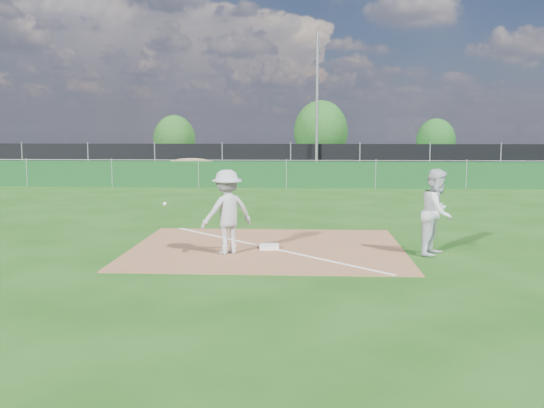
{
  "coord_description": "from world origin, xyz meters",
  "views": [
    {
      "loc": [
        0.83,
        -12.26,
        2.64
      ],
      "look_at": [
        0.11,
        1.0,
        1.0
      ],
      "focal_mm": 40.0,
      "sensor_mm": 36.0,
      "label": 1
    }
  ],
  "objects": [
    {
      "name": "car_left",
      "position": [
        -4.9,
        26.96,
        0.7
      ],
      "size": [
        4.27,
        2.43,
        1.37
      ],
      "primitive_type": "imported",
      "rotation": [
        0.0,
        0.0,
        1.78
      ],
      "color": "#A3A5AA",
      "rests_on": "parking_lot"
    },
    {
      "name": "first_base",
      "position": [
        0.05,
        0.87,
        0.06
      ],
      "size": [
        0.45,
        0.45,
        0.09
      ],
      "primitive_type": "cube",
      "rotation": [
        0.0,
        0.0,
        0.07
      ],
      "color": "white",
      "rests_on": "infield_dirt"
    },
    {
      "name": "runner",
      "position": [
        3.62,
        0.51,
        0.91
      ],
      "size": [
        1.02,
        1.11,
        1.82
      ],
      "primitive_type": "imported",
      "rotation": [
        0.0,
        0.0,
        1.09
      ],
      "color": "silver",
      "rests_on": "ground"
    },
    {
      "name": "light_pole",
      "position": [
        1.5,
        22.7,
        4.0
      ],
      "size": [
        0.16,
        0.16,
        8.0
      ],
      "primitive_type": "cylinder",
      "color": "slate",
      "rests_on": "ground"
    },
    {
      "name": "car_mid",
      "position": [
        -1.47,
        26.6,
        0.82
      ],
      "size": [
        5.17,
        2.67,
        1.62
      ],
      "primitive_type": "imported",
      "rotation": [
        0.0,
        0.0,
        1.37
      ],
      "color": "#111433",
      "rests_on": "parking_lot"
    },
    {
      "name": "ground",
      "position": [
        0.0,
        10.0,
        0.0
      ],
      "size": [
        90.0,
        90.0,
        0.0
      ],
      "primitive_type": "plane",
      "color": "#18470F",
      "rests_on": "ground"
    },
    {
      "name": "car_right",
      "position": [
        4.96,
        28.29,
        0.73
      ],
      "size": [
        5.34,
        3.67,
        1.44
      ],
      "primitive_type": "imported",
      "rotation": [
        0.0,
        0.0,
        1.94
      ],
      "color": "black",
      "rests_on": "parking_lot"
    },
    {
      "name": "infield_dirt",
      "position": [
        0.0,
        1.0,
        0.01
      ],
      "size": [
        6.0,
        5.0,
        0.02
      ],
      "primitive_type": "cube",
      "color": "brown",
      "rests_on": "ground"
    },
    {
      "name": "tree_right",
      "position": [
        10.7,
        34.25,
        1.78
      ],
      "size": [
        2.91,
        2.91,
        3.45
      ],
      "color": "#382316",
      "rests_on": "ground"
    },
    {
      "name": "tree_mid",
      "position": [
        2.02,
        33.93,
        2.48
      ],
      "size": [
        4.06,
        4.06,
        4.81
      ],
      "color": "#382316",
      "rests_on": "ground"
    },
    {
      "name": "dirt_mound",
      "position": [
        -5.0,
        18.5,
        0.58
      ],
      "size": [
        3.38,
        2.6,
        1.17
      ],
      "primitive_type": "ellipsoid",
      "color": "#A0754D",
      "rests_on": "ground"
    },
    {
      "name": "tree_left",
      "position": [
        -8.95,
        32.85,
        1.9
      ],
      "size": [
        3.11,
        3.11,
        3.69
      ],
      "color": "#382316",
      "rests_on": "ground"
    },
    {
      "name": "play_at_first",
      "position": [
        -0.8,
        0.32,
        0.91
      ],
      "size": [
        2.02,
        1.19,
        1.78
      ],
      "color": "silver",
      "rests_on": "infield_dirt"
    },
    {
      "name": "parking_lot",
      "position": [
        0.0,
        28.0,
        0.01
      ],
      "size": [
        46.0,
        9.0,
        0.01
      ],
      "primitive_type": "cube",
      "color": "black",
      "rests_on": "ground"
    },
    {
      "name": "foul_line",
      "position": [
        0.0,
        1.0,
        0.03
      ],
      "size": [
        5.01,
        5.01,
        0.01
      ],
      "primitive_type": "cube",
      "rotation": [
        0.0,
        0.0,
        0.79
      ],
      "color": "white",
      "rests_on": "infield_dirt"
    },
    {
      "name": "green_fence",
      "position": [
        0.0,
        15.0,
        0.6
      ],
      "size": [
        44.0,
        0.05,
        1.2
      ],
      "primitive_type": "cube",
      "color": "#103E19",
      "rests_on": "ground"
    },
    {
      "name": "black_fence",
      "position": [
        0.0,
        23.0,
        0.9
      ],
      "size": [
        46.0,
        0.04,
        1.8
      ],
      "primitive_type": "cube",
      "color": "black",
      "rests_on": "ground"
    }
  ]
}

